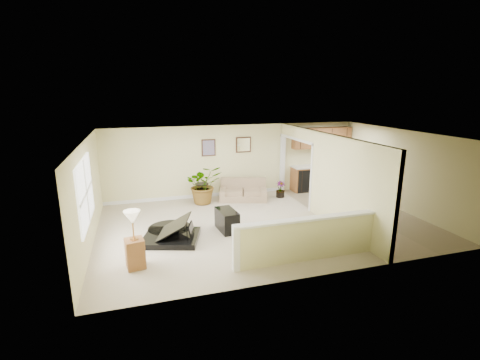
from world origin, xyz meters
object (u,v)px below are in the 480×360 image
object	(u,v)px
piano	(168,219)
lamp_stand	(134,244)
piano_bench	(227,220)
small_plant	(280,190)
accent_table	(202,190)
palm_plant	(204,185)
loveseat	(243,189)

from	to	relation	value
piano	lamp_stand	xyz separation A→B (m)	(-0.83, -1.30, 0.01)
piano	piano_bench	world-z (taller)	piano
piano	small_plant	xyz separation A→B (m)	(4.10, 2.47, -0.29)
accent_table	small_plant	distance (m)	2.76
piano	palm_plant	size ratio (longest dim) A/B	1.42
piano_bench	loveseat	bearing A→B (deg)	64.13
loveseat	palm_plant	xyz separation A→B (m)	(-1.37, -0.05, 0.29)
small_plant	piano	bearing A→B (deg)	-148.91
piano	palm_plant	xyz separation A→B (m)	(1.40, 2.59, 0.10)
small_plant	lamp_stand	world-z (taller)	lamp_stand
piano_bench	accent_table	distance (m)	2.58
accent_table	piano_bench	bearing A→B (deg)	-85.85
piano	loveseat	world-z (taller)	piano
palm_plant	lamp_stand	world-z (taller)	palm_plant
lamp_stand	piano_bench	bearing A→B (deg)	30.73
piano_bench	palm_plant	size ratio (longest dim) A/B	0.65
piano_bench	small_plant	size ratio (longest dim) A/B	1.47
piano	palm_plant	bearing A→B (deg)	79.01
piano_bench	palm_plant	distance (m)	2.51
small_plant	lamp_stand	distance (m)	6.21
loveseat	palm_plant	distance (m)	1.40
piano	piano_bench	size ratio (longest dim) A/B	2.18
palm_plant	small_plant	bearing A→B (deg)	-2.44
loveseat	accent_table	bearing A→B (deg)	-164.71
accent_table	small_plant	bearing A→B (deg)	-4.37
piano	small_plant	world-z (taller)	piano
piano_bench	accent_table	bearing A→B (deg)	94.15
small_plant	lamp_stand	bearing A→B (deg)	-142.58
piano	lamp_stand	bearing A→B (deg)	-105.15
piano	lamp_stand	world-z (taller)	piano
loveseat	small_plant	world-z (taller)	loveseat
piano_bench	lamp_stand	distance (m)	2.77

